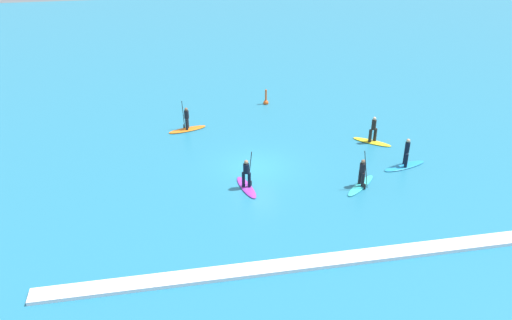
{
  "coord_description": "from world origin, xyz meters",
  "views": [
    {
      "loc": [
        -5.14,
        -27.46,
        15.03
      ],
      "look_at": [
        0.0,
        0.0,
        0.5
      ],
      "focal_mm": 36.0,
      "sensor_mm": 36.0,
      "label": 1
    }
  ],
  "objects_px": {
    "surfer_on_blue_board": "(405,160)",
    "marker_buoy": "(266,101)",
    "surfer_on_teal_board": "(361,179)",
    "surfer_on_yellow_board": "(373,136)",
    "surfer_on_orange_board": "(187,125)",
    "surfer_on_purple_board": "(246,180)"
  },
  "relations": [
    {
      "from": "surfer_on_purple_board",
      "to": "marker_buoy",
      "type": "height_order",
      "value": "surfer_on_purple_board"
    },
    {
      "from": "surfer_on_yellow_board",
      "to": "surfer_on_blue_board",
      "type": "bearing_deg",
      "value": -38.04
    },
    {
      "from": "surfer_on_orange_board",
      "to": "surfer_on_blue_board",
      "type": "height_order",
      "value": "surfer_on_orange_board"
    },
    {
      "from": "surfer_on_yellow_board",
      "to": "surfer_on_orange_board",
      "type": "bearing_deg",
      "value": -158.26
    },
    {
      "from": "surfer_on_blue_board",
      "to": "marker_buoy",
      "type": "relative_size",
      "value": 2.38
    },
    {
      "from": "surfer_on_orange_board",
      "to": "marker_buoy",
      "type": "relative_size",
      "value": 2.19
    },
    {
      "from": "surfer_on_blue_board",
      "to": "surfer_on_yellow_board",
      "type": "bearing_deg",
      "value": 84.99
    },
    {
      "from": "surfer_on_orange_board",
      "to": "surfer_on_teal_board",
      "type": "height_order",
      "value": "surfer_on_teal_board"
    },
    {
      "from": "surfer_on_orange_board",
      "to": "marker_buoy",
      "type": "xyz_separation_m",
      "value": [
        6.55,
        3.99,
        -0.15
      ]
    },
    {
      "from": "surfer_on_teal_board",
      "to": "surfer_on_blue_board",
      "type": "height_order",
      "value": "surfer_on_teal_board"
    },
    {
      "from": "surfer_on_teal_board",
      "to": "surfer_on_blue_board",
      "type": "bearing_deg",
      "value": 163.77
    },
    {
      "from": "surfer_on_orange_board",
      "to": "marker_buoy",
      "type": "bearing_deg",
      "value": -165.36
    },
    {
      "from": "surfer_on_yellow_board",
      "to": "surfer_on_blue_board",
      "type": "xyz_separation_m",
      "value": [
        0.67,
        -3.65,
        -0.04
      ]
    },
    {
      "from": "surfer_on_yellow_board",
      "to": "surfer_on_blue_board",
      "type": "relative_size",
      "value": 0.78
    },
    {
      "from": "surfer_on_blue_board",
      "to": "surfer_on_teal_board",
      "type": "bearing_deg",
      "value": -168.62
    },
    {
      "from": "surfer_on_orange_board",
      "to": "surfer_on_purple_board",
      "type": "bearing_deg",
      "value": 90.9
    },
    {
      "from": "surfer_on_purple_board",
      "to": "marker_buoy",
      "type": "xyz_separation_m",
      "value": [
        3.76,
        12.79,
        -0.26
      ]
    },
    {
      "from": "surfer_on_teal_board",
      "to": "surfer_on_blue_board",
      "type": "xyz_separation_m",
      "value": [
        3.54,
        1.79,
        -0.03
      ]
    },
    {
      "from": "surfer_on_yellow_board",
      "to": "surfer_on_purple_board",
      "type": "relative_size",
      "value": 0.9
    },
    {
      "from": "surfer_on_blue_board",
      "to": "marker_buoy",
      "type": "bearing_deg",
      "value": 102.27
    },
    {
      "from": "surfer_on_teal_board",
      "to": "marker_buoy",
      "type": "distance_m",
      "value": 14.1
    },
    {
      "from": "surfer_on_orange_board",
      "to": "surfer_on_blue_board",
      "type": "relative_size",
      "value": 0.92
    }
  ]
}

